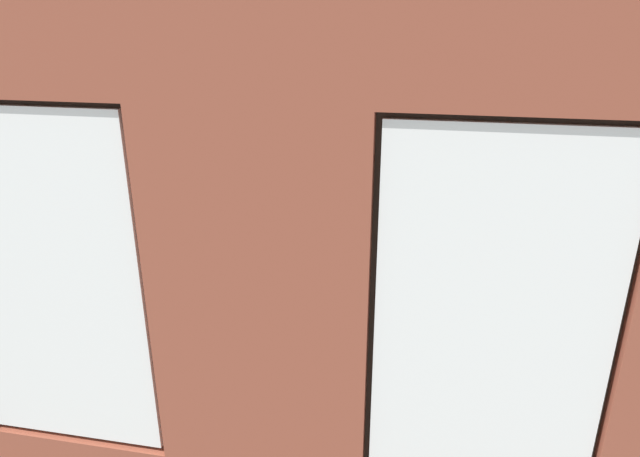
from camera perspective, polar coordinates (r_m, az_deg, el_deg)
ground_plane at (r=5.89m, az=2.13°, el=-9.24°), size 6.26×6.16×0.10m
brick_wall_with_windows at (r=2.78m, az=-6.29°, el=-7.51°), size 5.66×0.30×3.25m
white_wall_right at (r=6.12m, az=-24.82°, el=6.91°), size 0.10×5.16×3.25m
couch_by_window at (r=4.14m, az=-9.69°, el=-18.11°), size 1.76×0.87×0.80m
couch_left at (r=5.37m, az=24.63°, el=-9.94°), size 0.99×1.98×0.80m
coffee_table at (r=5.93m, az=-2.07°, el=-4.48°), size 1.53×0.89×0.41m
cup_ceramic at (r=5.89m, az=-6.73°, el=-3.86°), size 0.08×0.08×0.09m
candle_jar at (r=5.75m, az=-1.27°, el=-4.27°), size 0.08×0.08×0.11m
table_plant_small at (r=6.01m, az=-3.63°, el=-2.57°), size 0.12×0.12×0.20m
remote_black at (r=5.97m, az=2.19°, el=-3.71°), size 0.07×0.18×0.02m
remote_gray at (r=5.91m, az=-2.08°, el=-4.00°), size 0.18×0.09×0.02m
media_console at (r=6.61m, az=-19.47°, el=-3.88°), size 1.02×0.42×0.53m
tv_flatscreen at (r=6.38m, az=-20.17°, el=1.50°), size 1.13×0.20×0.78m
potted_plant_foreground_right at (r=7.92m, az=-11.22°, el=5.35°), size 0.98×0.98×1.41m
potted_plant_near_tv at (r=5.53m, az=-19.61°, el=-6.72°), size 0.48×0.48×0.68m
potted_plant_corner_near_left at (r=7.57m, az=22.18°, el=3.19°), size 0.78×0.92×1.37m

